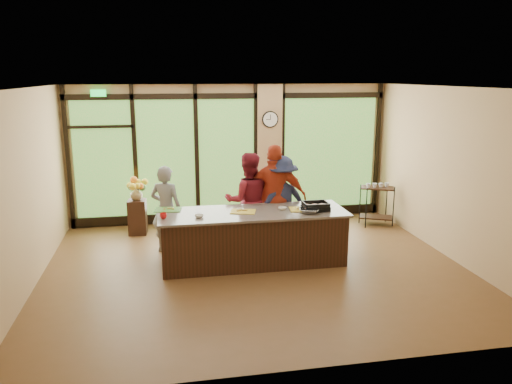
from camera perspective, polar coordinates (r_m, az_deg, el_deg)
name	(u,v)px	position (r m, az deg, el deg)	size (l,w,h in m)	color
floor	(256,269)	(8.52, 0.00, -8.76)	(7.00, 7.00, 0.00)	brown
ceiling	(256,87)	(7.90, 0.00, 11.86)	(7.00, 7.00, 0.00)	white
back_wall	(231,154)	(10.99, -2.89, 4.39)	(7.00, 7.00, 0.00)	tan
left_wall	(26,191)	(8.20, -24.80, 0.10)	(6.00, 6.00, 0.00)	tan
right_wall	(453,174)	(9.36, 21.58, 1.90)	(6.00, 6.00, 0.00)	tan
window_wall	(239,159)	(10.98, -2.00, 3.83)	(6.90, 0.12, 3.00)	tan
island_base	(253,238)	(8.64, -0.37, -5.32)	(3.10, 1.00, 0.88)	black
countertop	(253,213)	(8.51, -0.37, -2.38)	(3.20, 1.10, 0.04)	slate
wall_clock	(270,119)	(10.92, 1.63, 8.30)	(0.36, 0.04, 0.36)	black
cook_left	(166,209)	(9.22, -10.23, -1.95)	(0.59, 0.39, 1.62)	slate
cook_midleft	(248,201)	(9.29, -0.91, -1.00)	(0.88, 0.69, 1.81)	maroon
cook_midright	(275,197)	(9.24, 2.22, -0.61)	(1.15, 0.48, 1.96)	#B5351B
cook_right	(281,202)	(9.34, 2.84, -1.16)	(1.12, 0.65, 1.74)	#1C213E
roasting_pan	(315,208)	(8.63, 6.81, -1.85)	(0.42, 0.33, 0.08)	black
mixing_bowl	(309,211)	(8.46, 6.13, -2.12)	(0.34, 0.34, 0.08)	silver
cutting_board_left	(168,210)	(8.73, -10.03, -2.00)	(0.45, 0.34, 0.01)	#468731
cutting_board_center	(243,212)	(8.48, -1.49, -2.25)	(0.42, 0.31, 0.01)	gold
cutting_board_right	(303,209)	(8.66, 5.37, -1.98)	(0.45, 0.33, 0.01)	gold
prep_bowl_near	(199,216)	(8.20, -6.52, -2.75)	(0.15, 0.15, 0.05)	silver
prep_bowl_mid	(282,208)	(8.63, 3.03, -1.88)	(0.15, 0.15, 0.05)	silver
prep_bowl_far	(240,209)	(8.58, -1.81, -2.00)	(0.13, 0.13, 0.03)	silver
red_ramekin	(163,216)	(8.22, -10.54, -2.70)	(0.12, 0.12, 0.09)	red
flower_stand	(138,217)	(10.49, -13.38, -2.79)	(0.36, 0.36, 0.72)	black
flower_vase	(136,194)	(10.37, -13.53, -0.18)	(0.25, 0.25, 0.26)	olive
bar_cart	(377,200)	(11.08, 13.65, -0.88)	(0.78, 0.64, 0.93)	black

